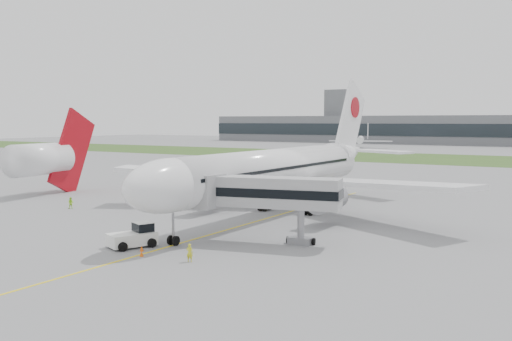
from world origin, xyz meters
The scene contains 13 objects.
ground centered at (0.00, 0.00, 0.00)m, with size 600.00×600.00×0.00m, color gray.
apron_markings centered at (0.00, -5.00, 0.00)m, with size 70.00×70.00×0.04m, color yellow, non-canonical shape.
grass_strip centered at (0.00, 120.00, 0.01)m, with size 600.00×50.00×0.02m, color #33501E.
control_tower centered at (-90.00, 232.00, 0.00)m, with size 12.00×12.00×56.00m, color slate, non-canonical shape.
airliner centered at (0.00, 4.87, 5.66)m, with size 48.13×53.95×17.88m.
pushback_tug centered at (-2.66, -17.22, 0.98)m, with size 4.01×4.74×2.13m.
jet_bridge centered at (6.40, -9.85, 4.75)m, with size 13.62×6.83×6.41m.
safety_cone_left centered at (-0.83, -18.32, 0.25)m, with size 0.36×0.36×0.49m, color #EF580C.
safety_cone_right centered at (0.50, -19.78, 0.24)m, with size 0.35×0.35×0.48m, color #EF580C.
ground_crew_near centered at (5.11, -19.09, 0.75)m, with size 0.55×0.36×1.50m, color yellow.
ground_crew_far centered at (-25.49, -5.02, 0.76)m, with size 0.74×0.58×1.52m, color #ACF228.
neighbor_aircraft centered at (-40.32, 2.64, 5.67)m, with size 6.63×17.72×14.31m.
distant_aircraft_left centered at (-54.41, 172.50, 0.00)m, with size 26.24×23.15×10.03m, color white, non-canonical shape.
Camera 1 is at (33.51, -55.08, 11.45)m, focal length 40.00 mm.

